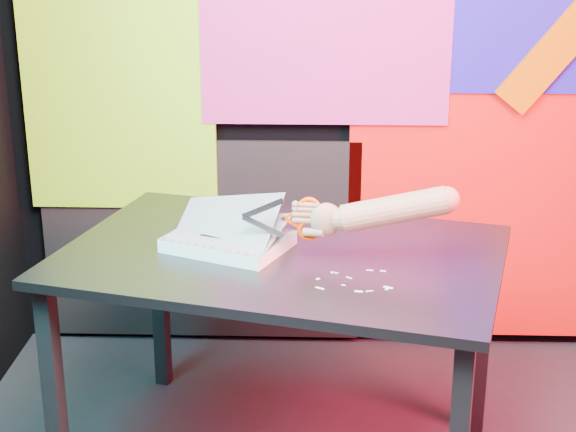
{
  "coord_description": "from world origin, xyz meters",
  "views": [
    {
      "loc": [
        -0.27,
        -1.91,
        1.72
      ],
      "look_at": [
        -0.36,
        0.57,
        0.87
      ],
      "focal_mm": 55.0,
      "sensor_mm": 36.0,
      "label": 1
    }
  ],
  "objects": [
    {
      "name": "hand_forearm",
      "position": [
        -0.09,
        0.5,
        0.91
      ],
      "size": [
        0.47,
        0.11,
        0.16
      ],
      "rotation": [
        0.0,
        0.0,
        -0.07
      ],
      "color": "#B97460",
      "rests_on": "work_table"
    },
    {
      "name": "paper_clippings",
      "position": [
        -0.16,
        0.35,
        0.75
      ],
      "size": [
        0.22,
        0.16,
        0.0
      ],
      "color": "beige",
      "rests_on": "work_table"
    },
    {
      "name": "scissors",
      "position": [
        -0.31,
        0.52,
        0.88
      ],
      "size": [
        0.23,
        0.03,
        0.14
      ],
      "rotation": [
        0.0,
        0.0,
        -0.07
      ],
      "color": "silver",
      "rests_on": "printout_stack"
    },
    {
      "name": "backdrop",
      "position": [
        0.06,
        1.46,
        0.96
      ],
      "size": [
        2.88,
        0.05,
        2.08
      ],
      "color": "red",
      "rests_on": "ground"
    },
    {
      "name": "room",
      "position": [
        0.0,
        0.0,
        1.35
      ],
      "size": [
        3.01,
        3.01,
        2.71
      ],
      "color": "#292930",
      "rests_on": "ground"
    },
    {
      "name": "printout_stack",
      "position": [
        -0.55,
        0.61,
        0.77
      ],
      "size": [
        0.42,
        0.37,
        0.18
      ],
      "rotation": [
        0.0,
        0.0,
        -0.42
      ],
      "color": "white",
      "rests_on": "work_table"
    },
    {
      "name": "work_table",
      "position": [
        -0.38,
        0.59,
        0.67
      ],
      "size": [
        1.49,
        1.18,
        0.75
      ],
      "rotation": [
        0.0,
        0.0,
        -0.26
      ],
      "color": "black",
      "rests_on": "ground"
    }
  ]
}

